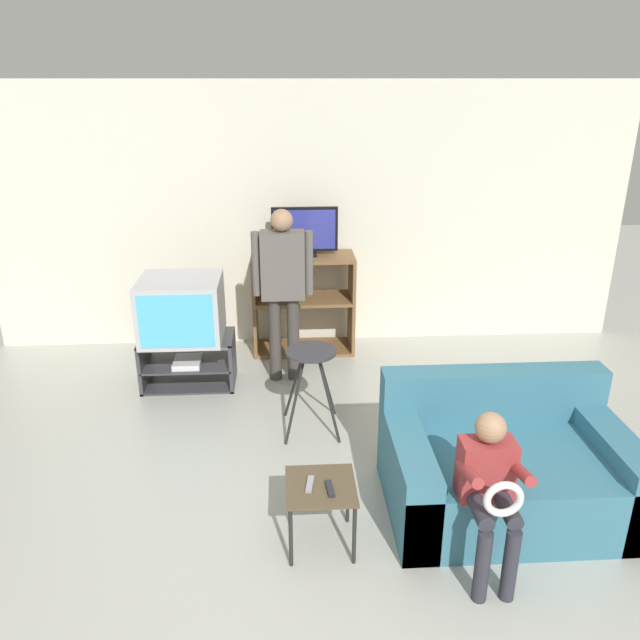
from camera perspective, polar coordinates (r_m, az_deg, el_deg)
The scene contains 12 objects.
wall_back at distance 6.30m, azimuth -0.89°, elevation 9.31°, with size 6.40×0.06×2.60m.
tv_stand at distance 5.75m, azimuth -11.93°, elevation -3.69°, with size 0.82×0.46×0.46m.
television_main at distance 5.56m, azimuth -12.55°, elevation 1.02°, with size 0.70×0.63×0.54m.
media_shelf at distance 6.23m, azimuth -1.53°, elevation 1.59°, with size 1.00×0.45×0.99m.
television_flat at distance 6.05m, azimuth -1.41°, elevation 8.00°, with size 0.64×0.20×0.47m.
folding_stool at distance 4.78m, azimuth -0.83°, elevation -4.05°, with size 0.43×0.46×0.68m.
snack_table at distance 3.76m, azimuth 0.06°, elevation -15.55°, with size 0.41×0.41×0.41m.
remote_control_black at distance 3.69m, azimuth 0.91°, elevation -15.15°, with size 0.04×0.14×0.02m, color #232328.
remote_control_white at distance 3.72m, azimuth -0.93°, elevation -14.78°, with size 0.04×0.14×0.02m, color gray.
couch at distance 4.28m, azimuth 16.56°, elevation -12.81°, with size 1.51×1.00×0.80m.
person_standing_adult at distance 5.47m, azimuth -3.41°, elevation 3.68°, with size 0.53×0.20×1.58m.
person_seated_child at distance 3.57m, azimuth 15.29°, elevation -14.30°, with size 0.33×0.43×0.96m.
Camera 1 is at (-0.27, -2.24, 2.62)m, focal length 35.00 mm.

